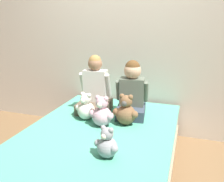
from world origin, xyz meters
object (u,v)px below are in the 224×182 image
object	(u,v)px
teddy_bear_held_by_left_child	(86,108)
teddy_bear_between_children	(102,113)
teddy_bear_at_foot_of_bed	(107,144)
child_on_right	(132,92)
teddy_bear_held_by_right_child	(126,112)
bed	(100,150)
child_on_left	(95,90)

from	to	relation	value
teddy_bear_held_by_left_child	teddy_bear_between_children	xyz separation A→B (m)	(0.21, -0.10, 0.01)
teddy_bear_at_foot_of_bed	teddy_bear_between_children	bearing A→B (deg)	131.03
child_on_right	teddy_bear_at_foot_of_bed	world-z (taller)	child_on_right
child_on_right	teddy_bear_held_by_left_child	xyz separation A→B (m)	(-0.42, -0.26, -0.14)
teddy_bear_held_by_right_child	teddy_bear_at_foot_of_bed	world-z (taller)	teddy_bear_held_by_right_child
teddy_bear_held_by_right_child	teddy_bear_at_foot_of_bed	bearing A→B (deg)	-83.23
teddy_bear_held_by_left_child	teddy_bear_at_foot_of_bed	xyz separation A→B (m)	(0.45, -0.61, -0.02)
bed	child_on_left	size ratio (longest dim) A/B	2.94
teddy_bear_between_children	teddy_bear_at_foot_of_bed	size ratio (longest dim) A/B	1.23
child_on_left	child_on_right	bearing A→B (deg)	-4.04
bed	teddy_bear_held_by_left_child	bearing A→B (deg)	139.28
child_on_right	teddy_bear_held_by_right_child	world-z (taller)	child_on_right
bed	teddy_bear_between_children	bearing A→B (deg)	98.06
teddy_bear_between_children	teddy_bear_held_by_left_child	bearing A→B (deg)	159.48
teddy_bear_held_by_right_child	teddy_bear_at_foot_of_bed	xyz separation A→B (m)	(0.02, -0.62, -0.03)
child_on_left	teddy_bear_between_children	distance (m)	0.43
teddy_bear_held_by_right_child	child_on_left	bearing A→B (deg)	154.70
bed	teddy_bear_held_by_left_child	distance (m)	0.45
teddy_bear_held_by_left_child	teddy_bear_at_foot_of_bed	distance (m)	0.76
teddy_bear_held_by_right_child	teddy_bear_between_children	size ratio (longest dim) A/B	1.02
teddy_bear_held_by_left_child	child_on_left	bearing A→B (deg)	104.88
teddy_bear_held_by_right_child	teddy_bear_between_children	distance (m)	0.24
bed	child_on_right	xyz separation A→B (m)	(0.20, 0.45, 0.48)
bed	child_on_right	bearing A→B (deg)	66.72
teddy_bear_held_by_left_child	teddy_bear_at_foot_of_bed	world-z (taller)	teddy_bear_held_by_left_child
teddy_bear_between_children	teddy_bear_at_foot_of_bed	bearing A→B (deg)	-60.87
child_on_left	teddy_bear_held_by_right_child	bearing A→B (deg)	-34.62
child_on_left	teddy_bear_held_by_left_child	size ratio (longest dim) A/B	2.20
teddy_bear_held_by_left_child	teddy_bear_at_foot_of_bed	size ratio (longest dim) A/B	1.16
child_on_left	child_on_right	xyz separation A→B (m)	(0.42, 0.00, 0.02)
child_on_left	teddy_bear_held_by_right_child	size ratio (longest dim) A/B	2.04
bed	teddy_bear_at_foot_of_bed	bearing A→B (deg)	-62.13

